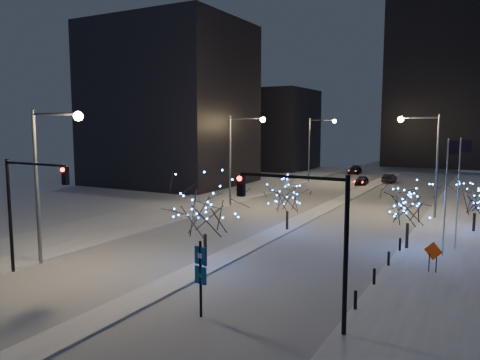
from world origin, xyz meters
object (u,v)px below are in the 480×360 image
Objects in this scene: street_lamp_w_far at (316,141)px; wayfinding_sign at (201,271)px; street_lamp_east at (428,152)px; holiday_tree_plaza_near at (408,203)px; holiday_tree_median_near at (205,205)px; street_lamp_w_near at (47,166)px; holiday_tree_plaza_far at (475,198)px; traffic_signal_west at (26,198)px; car_mid at (389,178)px; holiday_tree_median_far at (287,195)px; traffic_signal_east at (311,225)px; street_lamp_w_mid at (239,148)px; construction_sign at (433,254)px; car_far at (355,170)px; car_near at (362,181)px.

street_lamp_w_far reaches higher than wayfinding_sign.
holiday_tree_plaza_near is (0.42, -12.99, -3.00)m from street_lamp_east.
holiday_tree_median_near is (-10.06, -23.67, -2.40)m from street_lamp_east.
street_lamp_w_near is 2.33× the size of holiday_tree_plaza_far.
traffic_signal_west is 58.00m from car_mid.
holiday_tree_plaza_far is at bearing 26.20° from holiday_tree_median_far.
street_lamp_w_mid is at bearing 124.51° from traffic_signal_east.
car_mid is at bearing 121.17° from construction_sign.
street_lamp_w_mid is 1.00× the size of street_lamp_w_far.
holiday_tree_median_far is 1.09× the size of holiday_tree_plaza_far.
street_lamp_w_near and street_lamp_east have the same top height.
construction_sign reaches higher than car_far.
car_mid is at bearing 100.54° from wayfinding_sign.
traffic_signal_west is 25.49m from holiday_tree_plaza_near.
street_lamp_east is 28.91m from car_mid.
car_far is 47.30m from holiday_tree_plaza_far.
street_lamp_w_far is at bearing 131.40° from holiday_tree_plaza_far.
car_mid is (10.44, 55.00, -5.83)m from street_lamp_w_near.
traffic_signal_east is 19.46m from holiday_tree_median_far.
holiday_tree_plaza_near is (19.44, 15.01, -3.05)m from street_lamp_w_near.
holiday_tree_median_near is 1.71× the size of wayfinding_sign.
holiday_tree_median_far reaches higher than car_near.
holiday_tree_plaza_near reaches higher than construction_sign.
street_lamp_w_mid reaches higher than holiday_tree_plaza_far.
car_near is at bearing -76.73° from car_far.
traffic_signal_east reaches higher than car_mid.
holiday_tree_plaza_far is 2.28× the size of construction_sign.
street_lamp_east is 2.14× the size of holiday_tree_median_far.
traffic_signal_east is 68.50m from car_far.
holiday_tree_median_near is (1.52, -45.49, 3.36)m from car_near.
car_mid is at bearing 25.57° from street_lamp_w_far.
street_lamp_w_mid is 2.47× the size of car_near.
street_lamp_w_mid is at bearing 137.83° from holiday_tree_median_far.
holiday_tree_plaza_near is (19.44, -9.99, -3.05)m from street_lamp_w_mid.
holiday_tree_plaza_near is at bearing -88.16° from street_lamp_east.
street_lamp_w_near is 33.32m from holiday_tree_plaza_far.
holiday_tree_median_far is 2.47× the size of construction_sign.
car_mid is 46.50m from construction_sign.
car_near is at bearing 62.63° from car_mid.
holiday_tree_plaza_far is at bearing 77.04° from traffic_signal_east.
street_lamp_w_near is 10.25m from holiday_tree_median_near.
wayfinding_sign is at bearing -79.46° from holiday_tree_median_far.
wayfinding_sign reaches higher than car_far.
street_lamp_w_near reaches higher than car_near.
traffic_signal_west is at bearing -176.71° from traffic_signal_east.
holiday_tree_median_near is 14.97m from holiday_tree_plaza_near.
traffic_signal_west is (-18.52, -30.00, -1.69)m from street_lamp_east.
holiday_tree_median_near is at bearing -127.35° from holiday_tree_plaza_far.
street_lamp_w_far is 35.69m from holiday_tree_plaza_far.
street_lamp_east is 29.08m from traffic_signal_east.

